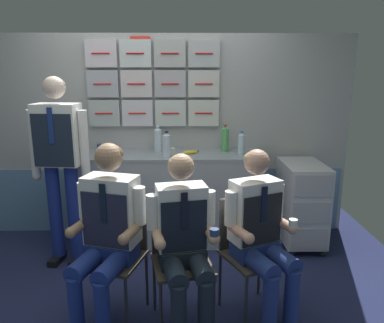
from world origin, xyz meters
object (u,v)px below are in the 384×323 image
Objects in this scene: crew_member_right at (184,238)px; crew_member_by_counter at (261,231)px; folding_chair_left at (119,243)px; crew_member_standing at (60,155)px; espresso_cup_small at (105,154)px; snack_banana at (190,152)px; folding_chair_right at (180,247)px; crew_member_left at (107,228)px; service_trolley at (301,202)px; folding_chair_by_counter at (247,241)px; water_bottle_blue_cap at (241,143)px.

crew_member_by_counter is (0.54, 0.10, 0.01)m from crew_member_right.
folding_chair_left is at bearing 154.22° from crew_member_right.
crew_member_standing reaches higher than espresso_cup_small.
crew_member_standing is at bearing -159.73° from snack_banana.
snack_banana reaches higher than folding_chair_right.
crew_member_by_counter is at bearing -27.51° from crew_member_standing.
crew_member_left is 18.44× the size of espresso_cup_small.
service_trolley is at bearing 35.12° from crew_member_left.
crew_member_by_counter reaches higher than folding_chair_by_counter.
crew_member_by_counter is (0.57, -0.06, 0.15)m from folding_chair_right.
water_bottle_blue_cap is at bearing 4.32° from espresso_cup_small.
espresso_cup_small is at bearing -179.87° from service_trolley.
crew_member_by_counter reaches higher than snack_banana.
crew_member_left is at bearing -178.89° from crew_member_by_counter.
crew_member_left is 1.11m from crew_member_standing.
crew_member_by_counter is 1.34m from water_bottle_blue_cap.
crew_member_by_counter is at bearing -91.65° from water_bottle_blue_cap.
folding_chair_right is at bearing 174.14° from crew_member_by_counter.
folding_chair_left is at bearing -49.09° from crew_member_standing.
crew_member_right reaches higher than folding_chair_by_counter.
water_bottle_blue_cap reaches higher than folding_chair_right.
crew_member_right is at bearing -40.77° from crew_member_standing.
folding_chair_by_counter is (0.96, 0.02, 0.00)m from folding_chair_left.
crew_member_left reaches higher than folding_chair_right.
folding_chair_right is at bearing -9.29° from folding_chair_left.
folding_chair_right is 5.03× the size of snack_banana.
crew_member_left reaches higher than folding_chair_left.
espresso_cup_small is at bearing 123.58° from folding_chair_right.
crew_member_right reaches higher than espresso_cup_small.
folding_chair_left is at bearing -178.99° from folding_chair_by_counter.
folding_chair_left is 5.03× the size of snack_banana.
folding_chair_left is 1.00× the size of folding_chair_right.
folding_chair_left is at bearing 170.71° from folding_chair_right.
folding_chair_right is (0.45, -0.07, 0.00)m from folding_chair_left.
water_bottle_blue_cap is at bearing -0.50° from snack_banana.
crew_member_standing is (-1.66, 0.86, 0.35)m from crew_member_by_counter.
water_bottle_blue_cap is 3.37× the size of espresso_cup_small.
espresso_cup_small is (-0.78, 1.29, 0.30)m from crew_member_right.
crew_member_by_counter is at bearing -41.98° from espresso_cup_small.
crew_member_left is at bearing -130.11° from water_bottle_blue_cap.
folding_chair_left is 0.69× the size of crew_member_by_counter.
water_bottle_blue_cap is 0.53m from snack_banana.
folding_chair_left and folding_chair_by_counter have the same top height.
service_trolley is 3.66× the size of water_bottle_blue_cap.
crew_member_standing reaches higher than folding_chair_right.
crew_member_right is (0.03, -0.16, 0.15)m from folding_chair_right.
service_trolley is at bearing 42.71° from folding_chair_right.
water_bottle_blue_cap is (0.61, 1.23, 0.52)m from folding_chair_right.
folding_chair_left is 1.04m from crew_member_by_counter.
service_trolley is 1.27m from folding_chair_by_counter.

